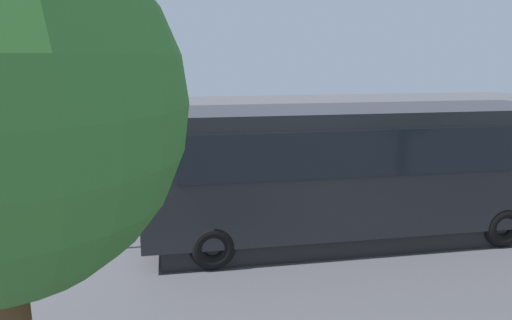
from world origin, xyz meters
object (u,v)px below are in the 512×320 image
(tour_bus, at_px, (349,174))
(spectator_right, at_px, (298,173))
(spectator_far_left, at_px, (401,168))
(flagpole, at_px, (38,129))
(spectator_far_right, at_px, (253,178))
(parked_motorcycle_dark, at_px, (269,201))
(spectator_centre, at_px, (331,171))
(spectator_left, at_px, (364,171))
(stunt_motorcycle, at_px, (148,151))
(parked_motorcycle_silver, at_px, (464,190))

(tour_bus, height_order, spectator_right, tour_bus)
(spectator_far_left, xyz_separation_m, flagpole, (9.73, 2.04, 1.79))
(spectator_far_right, xyz_separation_m, parked_motorcycle_dark, (-0.33, 0.65, -0.50))
(flagpole, bearing_deg, spectator_centre, -163.24)
(spectator_left, distance_m, flagpole, 9.16)
(spectator_far_right, height_order, stunt_motorcycle, stunt_motorcycle)
(stunt_motorcycle, bearing_deg, flagpole, 72.45)
(spectator_far_left, distance_m, spectator_centre, 2.19)
(spectator_far_left, bearing_deg, parked_motorcycle_silver, 160.81)
(spectator_right, bearing_deg, spectator_left, 179.62)
(parked_motorcycle_dark, bearing_deg, flagpole, 15.33)
(tour_bus, relative_size, spectator_centre, 5.56)
(flagpole, bearing_deg, stunt_motorcycle, -107.55)
(spectator_left, bearing_deg, spectator_centre, 1.85)
(flagpole, bearing_deg, spectator_right, -160.45)
(spectator_right, relative_size, parked_motorcycle_silver, 0.85)
(spectator_far_right, relative_size, flagpole, 0.28)
(spectator_left, bearing_deg, flagpole, 14.94)
(spectator_far_right, height_order, parked_motorcycle_silver, spectator_far_right)
(spectator_centre, bearing_deg, parked_motorcycle_silver, 167.81)
(spectator_centre, relative_size, spectator_far_right, 1.06)
(spectator_centre, relative_size, spectator_right, 1.02)
(spectator_far_left, distance_m, spectator_far_right, 4.58)
(spectator_centre, bearing_deg, spectator_right, -2.83)
(flagpole, bearing_deg, spectator_far_right, -157.33)
(spectator_right, relative_size, spectator_far_right, 1.04)
(spectator_far_right, bearing_deg, spectator_left, -177.41)
(spectator_centre, xyz_separation_m, spectator_right, (1.01, -0.05, -0.02))
(stunt_motorcycle, bearing_deg, tour_bus, 124.81)
(spectator_left, xyz_separation_m, spectator_far_right, (3.51, 0.16, -0.00))
(spectator_right, distance_m, stunt_motorcycle, 6.18)
(spectator_far_left, height_order, stunt_motorcycle, stunt_motorcycle)
(spectator_centre, height_order, parked_motorcycle_silver, spectator_centre)
(stunt_motorcycle, distance_m, flagpole, 7.18)
(parked_motorcycle_silver, bearing_deg, spectator_left, -17.36)
(parked_motorcycle_dark, distance_m, stunt_motorcycle, 6.16)
(spectator_right, bearing_deg, spectator_far_right, 7.05)
(parked_motorcycle_silver, height_order, parked_motorcycle_dark, same)
(spectator_left, height_order, parked_motorcycle_dark, spectator_left)
(parked_motorcycle_dark, bearing_deg, stunt_motorcycle, -56.43)
(spectator_left, xyz_separation_m, parked_motorcycle_dark, (3.17, 0.81, -0.51))
(spectator_left, height_order, parked_motorcycle_silver, spectator_left)
(parked_motorcycle_silver, height_order, flagpole, flagpole)
(tour_bus, height_order, parked_motorcycle_dark, tour_bus)
(spectator_far_right, height_order, flagpole, flagpole)
(tour_bus, distance_m, spectator_far_right, 3.26)
(spectator_centre, xyz_separation_m, spectator_far_right, (2.40, 0.12, -0.07))
(spectator_centre, xyz_separation_m, parked_motorcycle_silver, (-3.96, 0.85, -0.57))
(tour_bus, xyz_separation_m, flagpole, (7.00, -0.45, 1.25))
(stunt_motorcycle, bearing_deg, spectator_centre, 141.51)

